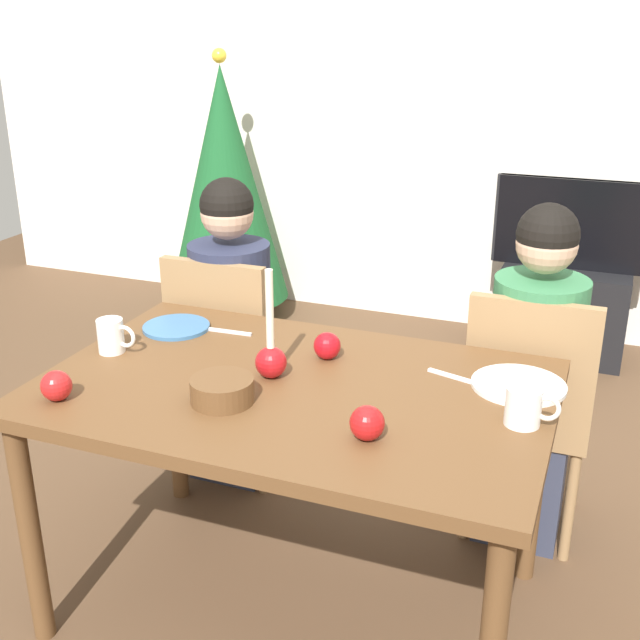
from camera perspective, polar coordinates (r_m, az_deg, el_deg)
The scene contains 21 objects.
ground_plane at distance 2.61m, azimuth -1.68°, elevation -19.68°, with size 7.68×7.68×0.00m, color brown.
back_wall at distance 4.50m, azimuth 11.53°, elevation 15.64°, with size 6.40×0.10×2.60m, color silver.
dining_table at distance 2.23m, azimuth -1.87°, elevation -6.62°, with size 1.40×0.90×0.75m.
chair_left at distance 3.00m, azimuth -6.57°, elevation -2.44°, with size 0.40×0.40×0.90m.
chair_right at distance 2.71m, azimuth 14.84°, elevation -5.77°, with size 0.40×0.40×0.90m.
person_left_child at distance 3.00m, azimuth -6.33°, elevation -1.20°, with size 0.30×0.30×1.17m.
person_right_child at distance 2.71m, azimuth 15.04°, elevation -4.39°, with size 0.30×0.30×1.17m.
tv_stand at distance 4.37m, azimuth 17.10°, elevation 0.64°, with size 0.64×0.40×0.48m, color black.
tv at distance 4.24m, azimuth 17.78°, elevation 6.61°, with size 0.79×0.05×0.46m.
christmas_tree at distance 4.57m, azimuth -6.88°, elevation 9.62°, with size 0.70×0.70×1.54m.
candle_centerpiece at distance 2.21m, azimuth -3.57°, elevation -2.57°, with size 0.09×0.09×0.32m.
plate_left at distance 2.61m, azimuth -10.32°, elevation -0.50°, with size 0.22×0.22×0.01m, color teal.
plate_right at distance 2.24m, azimuth 14.13°, elevation -4.57°, with size 0.26×0.26×0.01m, color white.
mug_left at distance 2.46m, azimuth -14.78°, elevation -1.12°, with size 0.13×0.08×0.10m.
mug_right at distance 2.03m, azimuth 14.55°, elevation -6.04°, with size 0.14×0.09×0.10m.
fork_left at distance 2.56m, azimuth -6.82°, elevation -0.81°, with size 0.18×0.01×0.01m, color silver.
fork_right at distance 2.26m, azimuth 9.82°, elevation -4.12°, with size 0.18×0.01×0.01m, color silver.
bowl_walnuts at distance 2.10m, azimuth -7.07°, elevation -5.05°, with size 0.17×0.17×0.07m, color brown.
apple_near_candle at distance 1.91m, azimuth 3.42°, elevation -7.43°, with size 0.09×0.09×0.09m, color red.
apple_by_left_plate at distance 2.20m, azimuth -18.48°, elevation -4.52°, with size 0.08×0.08×0.08m, color red.
apple_by_right_mug at distance 2.34m, azimuth 0.52°, elevation -1.87°, with size 0.08×0.08×0.08m, color red.
Camera 1 is at (0.78, -1.81, 1.71)m, focal length 44.38 mm.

